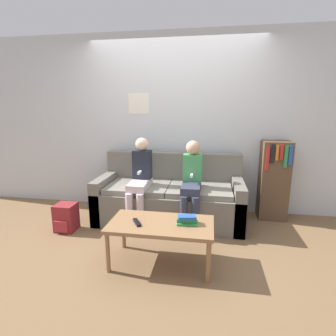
# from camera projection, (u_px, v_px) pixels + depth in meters

# --- Properties ---
(ground_plane) EXTENTS (10.00, 10.00, 0.00)m
(ground_plane) POSITION_uv_depth(u_px,v_px,m) (163.00, 237.00, 3.20)
(ground_plane) COLOR brown
(wall_back) EXTENTS (8.00, 0.06, 2.60)m
(wall_back) POSITION_uv_depth(u_px,v_px,m) (175.00, 124.00, 3.91)
(wall_back) COLOR silver
(wall_back) RESTS_ON ground_plane
(couch) EXTENTS (1.97, 0.83, 0.91)m
(couch) POSITION_uv_depth(u_px,v_px,m) (170.00, 199.00, 3.64)
(couch) COLOR #6B665B
(couch) RESTS_ON ground_plane
(coffee_table) EXTENTS (1.02, 0.54, 0.44)m
(coffee_table) POSITION_uv_depth(u_px,v_px,m) (161.00, 227.00, 2.58)
(coffee_table) COLOR #8E6642
(coffee_table) RESTS_ON ground_plane
(person_left) EXTENTS (0.24, 0.57, 1.16)m
(person_left) POSITION_uv_depth(u_px,v_px,m) (140.00, 177.00, 3.44)
(person_left) COLOR silver
(person_left) RESTS_ON ground_plane
(person_right) EXTENTS (0.24, 0.57, 1.13)m
(person_right) POSITION_uv_depth(u_px,v_px,m) (192.00, 180.00, 3.33)
(person_right) COLOR #33384C
(person_right) RESTS_ON ground_plane
(tv_remote) EXTENTS (0.12, 0.17, 0.02)m
(tv_remote) POSITION_uv_depth(u_px,v_px,m) (137.00, 222.00, 2.56)
(tv_remote) COLOR black
(tv_remote) RESTS_ON coffee_table
(book_stack) EXTENTS (0.21, 0.14, 0.09)m
(book_stack) POSITION_uv_depth(u_px,v_px,m) (187.00, 220.00, 2.54)
(book_stack) COLOR #2D8442
(book_stack) RESTS_ON coffee_table
(bookshelf) EXTENTS (0.38, 0.33, 1.10)m
(bookshelf) POSITION_uv_depth(u_px,v_px,m) (274.00, 180.00, 3.65)
(bookshelf) COLOR brown
(bookshelf) RESTS_ON ground_plane
(backpack) EXTENTS (0.25, 0.26, 0.35)m
(backpack) POSITION_uv_depth(u_px,v_px,m) (66.00, 217.00, 3.35)
(backpack) COLOR maroon
(backpack) RESTS_ON ground_plane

